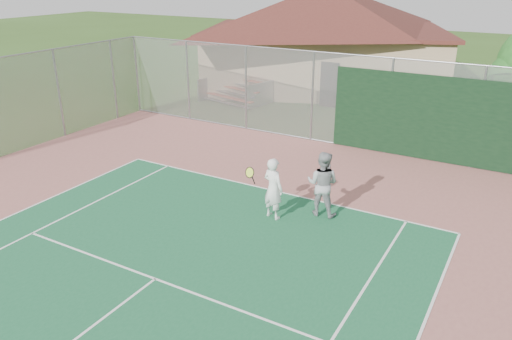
{
  "coord_description": "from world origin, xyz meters",
  "views": [
    {
      "loc": [
        6.56,
        -0.55,
        6.35
      ],
      "look_at": [
        0.32,
        10.31,
        1.31
      ],
      "focal_mm": 35.0,
      "sensor_mm": 36.0,
      "label": 1
    }
  ],
  "objects": [
    {
      "name": "back_fence",
      "position": [
        2.11,
        16.98,
        1.67
      ],
      "size": [
        20.08,
        0.11,
        3.53
      ],
      "color": "gray",
      "rests_on": "ground"
    },
    {
      "name": "side_fence_left",
      "position": [
        -10.0,
        12.5,
        1.75
      ],
      "size": [
        0.08,
        9.0,
        3.5
      ],
      "color": "gray",
      "rests_on": "ground"
    },
    {
      "name": "clubhouse",
      "position": [
        -4.48,
        26.46,
        3.03
      ],
      "size": [
        16.22,
        13.6,
        5.97
      ],
      "rotation": [
        0.0,
        0.0,
        0.37
      ],
      "color": "tan",
      "rests_on": "ground"
    },
    {
      "name": "bleachers",
      "position": [
        -6.89,
        20.68,
        0.61
      ],
      "size": [
        3.44,
        2.41,
        1.16
      ],
      "rotation": [
        0.0,
        0.0,
        -0.23
      ],
      "color": "#AF4428",
      "rests_on": "ground"
    },
    {
      "name": "player_white_front",
      "position": [
        0.85,
        10.3,
        0.87
      ],
      "size": [
        1.09,
        0.73,
        1.72
      ],
      "rotation": [
        0.0,
        0.0,
        2.89
      ],
      "color": "white",
      "rests_on": "ground"
    },
    {
      "name": "player_grey_back",
      "position": [
        1.93,
        11.15,
        0.92
      ],
      "size": [
        0.96,
        0.78,
        1.83
      ],
      "rotation": [
        0.0,
        0.0,
        3.24
      ],
      "color": "#999B9E",
      "rests_on": "ground"
    }
  ]
}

